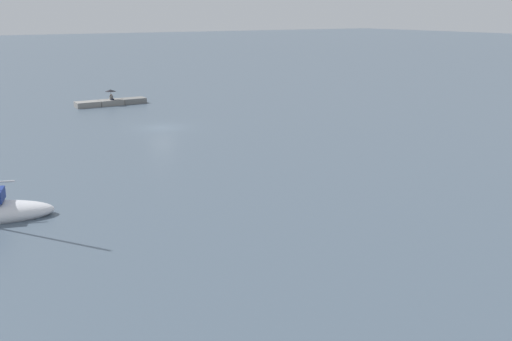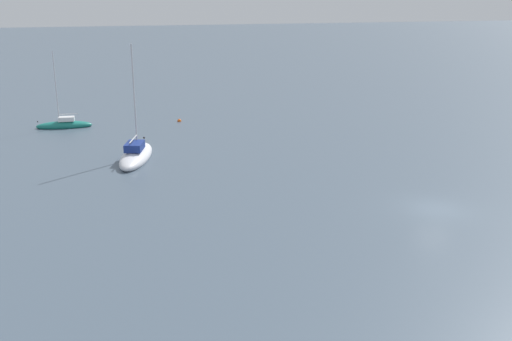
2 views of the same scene
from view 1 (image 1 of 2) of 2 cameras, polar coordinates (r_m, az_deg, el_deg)
The scene contains 4 objects.
ground_plane at distance 56.16m, azimuth -9.52°, elevation 4.29°, with size 500.00×500.00×0.00m, color #475666.
seawall_pier at distance 71.33m, azimuth -14.49°, elevation 6.71°, with size 8.52×1.84×0.66m.
person_seated_grey_left at distance 71.05m, azimuth -14.44°, elevation 7.15°, with size 0.41×0.61×0.73m.
umbrella_open_black at distance 71.16m, azimuth -14.55°, elevation 7.86°, with size 1.30×1.30×1.28m.
Camera 1 is at (20.21, 51.23, 11.01)m, focal length 39.43 mm.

